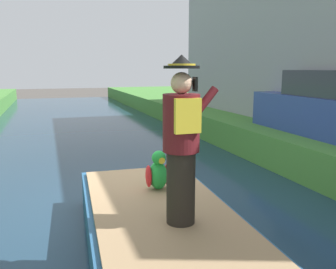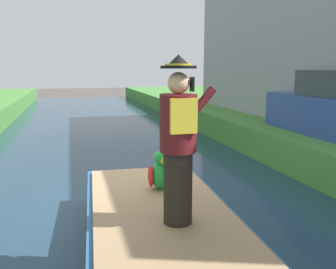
{
  "view_description": "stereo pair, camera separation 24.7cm",
  "coord_description": "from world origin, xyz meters",
  "views": [
    {
      "loc": [
        -1.26,
        -5.89,
        2.42
      ],
      "look_at": [
        0.13,
        -1.74,
        1.61
      ],
      "focal_mm": 38.44,
      "sensor_mm": 36.0,
      "label": 1
    },
    {
      "loc": [
        -1.02,
        -5.96,
        2.42
      ],
      "look_at": [
        0.13,
        -1.74,
        1.61
      ],
      "focal_mm": 38.44,
      "sensor_mm": 36.0,
      "label": 2
    }
  ],
  "objects": [
    {
      "name": "ground_plane",
      "position": [
        0.0,
        0.0,
        0.0
      ],
      "size": [
        80.0,
        80.0,
        0.0
      ],
      "primitive_type": "plane",
      "color": "#4C4742"
    },
    {
      "name": "canal_water",
      "position": [
        0.0,
        0.0,
        0.05
      ],
      "size": [
        7.0,
        48.0,
        0.1
      ],
      "primitive_type": "cube",
      "color": "#1E384C",
      "rests_on": "ground"
    },
    {
      "name": "boat",
      "position": [
        0.0,
        -1.95,
        0.4
      ],
      "size": [
        2.04,
        4.3,
        0.61
      ],
      "color": "#23517A",
      "rests_on": "canal_water"
    },
    {
      "name": "person_pirate",
      "position": [
        0.09,
        -2.33,
        1.64
      ],
      "size": [
        0.61,
        0.42,
        1.85
      ],
      "rotation": [
        0.0,
        0.0,
        -0.23
      ],
      "color": "black",
      "rests_on": "boat"
    },
    {
      "name": "parrot_plush",
      "position": [
        0.18,
        -1.16,
        0.95
      ],
      "size": [
        0.36,
        0.35,
        0.57
      ],
      "color": "green",
      "rests_on": "boat"
    },
    {
      "name": "parked_car_blue",
      "position": [
        5.1,
        0.94,
        1.5
      ],
      "size": [
        1.77,
        4.03,
        1.5
      ],
      "color": "#2D4293",
      "rests_on": "grass_bank_far"
    }
  ]
}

